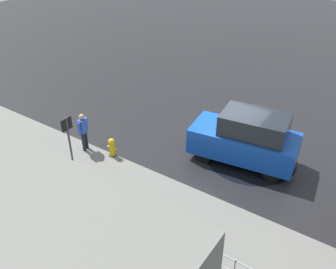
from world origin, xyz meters
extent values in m
plane|color=black|center=(0.00, 0.00, 0.00)|extent=(60.00, 60.00, 0.00)
cube|color=slate|center=(0.00, 4.20, 0.02)|extent=(24.00, 3.20, 0.04)
cube|color=blue|center=(-0.80, 0.13, 0.79)|extent=(4.09, 2.21, 0.99)
cube|color=#1E232B|center=(-1.11, 0.09, 1.67)|extent=(2.52, 1.80, 0.77)
cylinder|color=black|center=(0.38, 1.01, 0.30)|extent=(0.62, 0.30, 0.60)
cylinder|color=black|center=(0.57, -0.40, 0.30)|extent=(0.62, 0.30, 0.60)
cylinder|color=black|center=(-2.17, 0.67, 0.30)|extent=(0.62, 0.30, 0.60)
cylinder|color=black|center=(-1.98, -0.75, 0.30)|extent=(0.62, 0.30, 0.60)
cylinder|color=gold|center=(3.47, 2.69, 0.31)|extent=(0.22, 0.22, 0.62)
sphere|color=gold|center=(3.47, 2.69, 0.67)|extent=(0.26, 0.26, 0.26)
cylinder|color=gold|center=(3.31, 2.69, 0.38)|extent=(0.10, 0.09, 0.09)
cylinder|color=gold|center=(3.63, 2.69, 0.38)|extent=(0.10, 0.09, 0.09)
cylinder|color=#2D2D2D|center=(3.47, 2.69, 0.03)|extent=(0.31, 0.31, 0.06)
cube|color=blue|center=(4.64, 2.95, 1.12)|extent=(0.31, 0.40, 0.55)
sphere|color=tan|center=(4.64, 2.95, 1.51)|extent=(0.22, 0.22, 0.22)
cylinder|color=#1E1E2D|center=(4.66, 2.87, 0.42)|extent=(0.13, 0.13, 0.85)
cylinder|color=#1E1E2D|center=(4.62, 3.04, 0.42)|extent=(0.13, 0.13, 0.85)
cylinder|color=blue|center=(4.69, 2.72, 1.12)|extent=(0.09, 0.09, 0.50)
cylinder|color=blue|center=(4.58, 3.19, 1.12)|extent=(0.09, 0.09, 0.50)
cylinder|color=#B7BABF|center=(-0.97, 5.37, 0.53)|extent=(0.04, 0.04, 1.05)
cylinder|color=#B7BABF|center=(1.00, 5.37, 0.53)|extent=(0.04, 0.04, 1.05)
cylinder|color=#B7BABF|center=(2.97, 5.37, 0.53)|extent=(0.04, 0.04, 1.05)
cylinder|color=#B7BABF|center=(4.95, 5.37, 0.53)|extent=(0.04, 0.04, 1.05)
cylinder|color=#B7BABF|center=(0.02, 5.37, 1.00)|extent=(9.86, 0.04, 0.04)
cylinder|color=#B7BABF|center=(0.02, 5.37, 0.58)|extent=(9.86, 0.04, 0.04)
cylinder|color=#4C4C51|center=(3.80, 4.36, 1.20)|extent=(0.07, 0.07, 2.40)
cube|color=black|center=(3.80, 4.36, 2.15)|extent=(0.04, 0.44, 0.44)
cylinder|color=black|center=(-1.00, -0.27, 0.00)|extent=(3.54, 3.54, 0.01)
camera|label=1|loc=(-4.98, 11.32, 8.45)|focal=40.00mm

